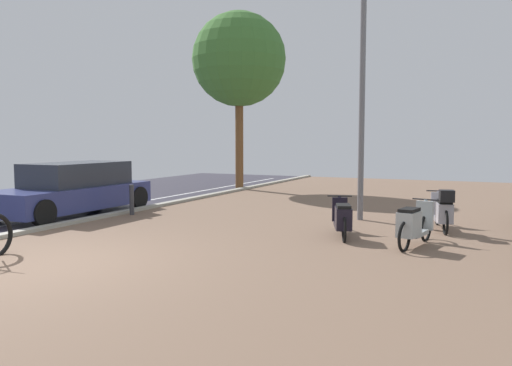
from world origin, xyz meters
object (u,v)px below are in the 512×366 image
(scooter_near, at_px, (443,211))
(street_tree, at_px, (239,60))
(scooter_mid, at_px, (413,225))
(parked_car_near, at_px, (74,190))
(lamp_post, at_px, (362,76))
(bollard_far, at_px, (132,200))
(scooter_far, at_px, (342,219))

(scooter_near, xyz_separation_m, street_tree, (-8.17, 6.56, 4.62))
(scooter_mid, height_order, parked_car_near, parked_car_near)
(parked_car_near, bearing_deg, lamp_post, 17.51)
(scooter_mid, bearing_deg, bollard_far, 171.74)
(scooter_mid, bearing_deg, scooter_far, 166.71)
(scooter_near, height_order, scooter_mid, scooter_near)
(scooter_near, distance_m, scooter_far, 2.38)
(lamp_post, height_order, street_tree, street_tree)
(scooter_near, distance_m, bollard_far, 7.61)
(scooter_far, xyz_separation_m, street_tree, (-6.40, 8.16, 4.67))
(street_tree, bearing_deg, lamp_post, -42.96)
(parked_car_near, bearing_deg, scooter_mid, -3.32)
(scooter_near, height_order, parked_car_near, parked_car_near)
(scooter_mid, distance_m, bollard_far, 7.28)
(scooter_far, height_order, parked_car_near, parked_car_near)
(parked_car_near, relative_size, lamp_post, 0.71)
(bollard_far, bearing_deg, lamp_post, 16.72)
(scooter_near, bearing_deg, lamp_post, 158.19)
(street_tree, xyz_separation_m, bollard_far, (0.61, -7.45, -4.66))
(street_tree, bearing_deg, bollard_far, -85.31)
(scooter_mid, bearing_deg, street_tree, 132.62)
(scooter_near, distance_m, scooter_mid, 1.97)
(lamp_post, bearing_deg, street_tree, 137.04)
(scooter_near, relative_size, scooter_far, 1.05)
(parked_car_near, height_order, bollard_far, parked_car_near)
(scooter_mid, height_order, lamp_post, lamp_post)
(parked_car_near, xyz_separation_m, bollard_far, (1.45, 0.54, -0.26))
(lamp_post, xyz_separation_m, bollard_far, (-5.59, -1.68, -3.07))
(scooter_far, distance_m, lamp_post, 3.90)
(street_tree, bearing_deg, scooter_far, -51.88)
(scooter_far, bearing_deg, parked_car_near, 178.67)
(street_tree, bearing_deg, parked_car_near, -96.01)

